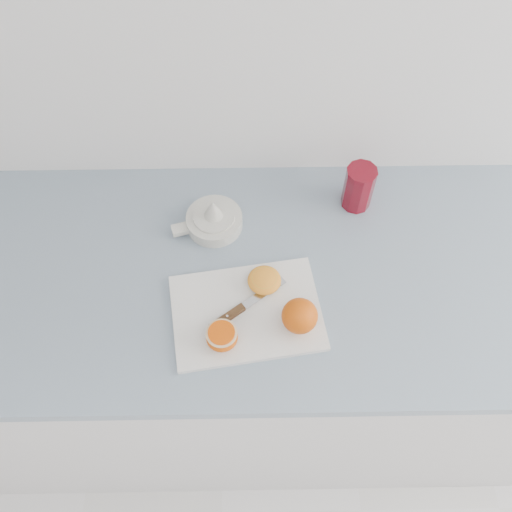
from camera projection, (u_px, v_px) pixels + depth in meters
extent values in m
cube|color=silver|center=(190.00, 0.00, 1.03)|extent=(4.00, 0.04, 2.70)
cube|color=silver|center=(289.00, 352.00, 1.65)|extent=(2.32, 0.60, 0.86)
cube|color=#768AA1|center=(299.00, 273.00, 1.28)|extent=(2.38, 0.64, 0.03)
cube|color=silver|center=(247.00, 313.00, 1.20)|extent=(0.34, 0.26, 0.01)
sphere|color=#DD5914|center=(300.00, 316.00, 1.15)|extent=(0.07, 0.07, 0.07)
ellipsoid|color=#DD5914|center=(222.00, 337.00, 1.15)|extent=(0.06, 0.06, 0.04)
cylinder|color=beige|center=(221.00, 333.00, 1.13)|extent=(0.06, 0.06, 0.00)
cylinder|color=#EA4A0D|center=(221.00, 333.00, 1.13)|extent=(0.05, 0.05, 0.00)
ellipsoid|color=orange|center=(264.00, 280.00, 1.22)|extent=(0.07, 0.07, 0.03)
cylinder|color=gold|center=(264.00, 278.00, 1.21)|extent=(0.05, 0.05, 0.00)
cube|color=#4B371B|center=(227.00, 317.00, 1.18)|extent=(0.08, 0.06, 0.01)
cube|color=#B7B7BC|center=(264.00, 293.00, 1.21)|extent=(0.10, 0.08, 0.00)
cylinder|color=#B7B7BC|center=(227.00, 317.00, 1.18)|extent=(0.00, 0.00, 0.01)
cylinder|color=silver|center=(214.00, 221.00, 1.32)|extent=(0.13, 0.13, 0.03)
cylinder|color=silver|center=(214.00, 216.00, 1.30)|extent=(0.10, 0.10, 0.01)
cone|color=silver|center=(213.00, 209.00, 1.28)|extent=(0.04, 0.04, 0.05)
cube|color=silver|center=(181.00, 229.00, 1.30)|extent=(0.05, 0.04, 0.01)
ellipsoid|color=#C94300|center=(219.00, 216.00, 1.29)|extent=(0.01, 0.01, 0.00)
ellipsoid|color=#C94300|center=(207.00, 212.00, 1.30)|extent=(0.01, 0.01, 0.00)
ellipsoid|color=#C94300|center=(214.00, 219.00, 1.29)|extent=(0.01, 0.01, 0.00)
ellipsoid|color=#C94300|center=(220.00, 211.00, 1.30)|extent=(0.01, 0.01, 0.00)
cylinder|color=maroon|center=(358.00, 188.00, 1.32)|extent=(0.07, 0.07, 0.11)
cylinder|color=orange|center=(356.00, 199.00, 1.35)|extent=(0.06, 0.06, 0.02)
cylinder|color=maroon|center=(362.00, 171.00, 1.27)|extent=(0.07, 0.07, 0.00)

